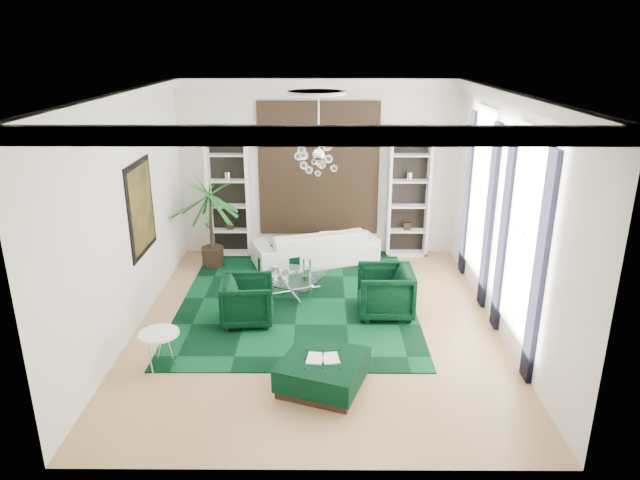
{
  "coord_description": "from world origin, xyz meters",
  "views": [
    {
      "loc": [
        0.1,
        -8.64,
        4.52
      ],
      "look_at": [
        0.05,
        0.5,
        1.32
      ],
      "focal_mm": 32.0,
      "sensor_mm": 36.0,
      "label": 1
    }
  ],
  "objects_px": {
    "sofa": "(316,246)",
    "coffee_table": "(291,285)",
    "armchair_right": "(385,292)",
    "palm": "(210,209)",
    "ottoman_front": "(323,373)",
    "ottoman_side": "(279,260)",
    "side_table": "(161,351)",
    "armchair_left": "(248,301)"
  },
  "relations": [
    {
      "from": "ottoman_side",
      "to": "ottoman_front",
      "type": "distance_m",
      "value": 4.43
    },
    {
      "from": "armchair_right",
      "to": "palm",
      "type": "distance_m",
      "value": 4.17
    },
    {
      "from": "side_table",
      "to": "sofa",
      "type": "bearing_deg",
      "value": 62.44
    },
    {
      "from": "sofa",
      "to": "armchair_left",
      "type": "relative_size",
      "value": 3.01
    },
    {
      "from": "armchair_right",
      "to": "palm",
      "type": "relative_size",
      "value": 0.37
    },
    {
      "from": "armchair_left",
      "to": "armchair_right",
      "type": "distance_m",
      "value": 2.36
    },
    {
      "from": "side_table",
      "to": "coffee_table",
      "type": "bearing_deg",
      "value": 55.48
    },
    {
      "from": "armchair_right",
      "to": "ottoman_front",
      "type": "xyz_separation_m",
      "value": [
        -1.07,
        -2.2,
        -0.21
      ]
    },
    {
      "from": "armchair_right",
      "to": "coffee_table",
      "type": "height_order",
      "value": "armchair_right"
    },
    {
      "from": "sofa",
      "to": "armchair_right",
      "type": "xyz_separation_m",
      "value": [
        1.23,
        -2.45,
        0.05
      ]
    },
    {
      "from": "coffee_table",
      "to": "ottoman_side",
      "type": "xyz_separation_m",
      "value": [
        -0.33,
        1.32,
        -0.0
      ]
    },
    {
      "from": "sofa",
      "to": "armchair_left",
      "type": "height_order",
      "value": "armchair_left"
    },
    {
      "from": "armchair_right",
      "to": "side_table",
      "type": "height_order",
      "value": "armchair_right"
    },
    {
      "from": "ottoman_front",
      "to": "side_table",
      "type": "xyz_separation_m",
      "value": [
        -2.35,
        0.46,
        0.06
      ]
    },
    {
      "from": "sofa",
      "to": "side_table",
      "type": "bearing_deg",
      "value": 42.97
    },
    {
      "from": "armchair_right",
      "to": "ottoman_side",
      "type": "height_order",
      "value": "armchair_right"
    },
    {
      "from": "ottoman_front",
      "to": "palm",
      "type": "relative_size",
      "value": 0.42
    },
    {
      "from": "armchair_right",
      "to": "coffee_table",
      "type": "xyz_separation_m",
      "value": [
        -1.67,
        0.81,
        -0.24
      ]
    },
    {
      "from": "sofa",
      "to": "ottoman_side",
      "type": "xyz_separation_m",
      "value": [
        -0.76,
        -0.32,
        -0.19
      ]
    },
    {
      "from": "ottoman_side",
      "to": "armchair_right",
      "type": "bearing_deg",
      "value": -46.89
    },
    {
      "from": "palm",
      "to": "coffee_table",
      "type": "bearing_deg",
      "value": -39.78
    },
    {
      "from": "sofa",
      "to": "armchair_left",
      "type": "bearing_deg",
      "value": 48.64
    },
    {
      "from": "coffee_table",
      "to": "ottoman_side",
      "type": "bearing_deg",
      "value": 104.06
    },
    {
      "from": "armchair_right",
      "to": "ottoman_side",
      "type": "xyz_separation_m",
      "value": [
        -2.0,
        2.13,
        -0.24
      ]
    },
    {
      "from": "palm",
      "to": "sofa",
      "type": "bearing_deg",
      "value": 5.1
    },
    {
      "from": "ottoman_side",
      "to": "side_table",
      "type": "bearing_deg",
      "value": -110.19
    },
    {
      "from": "sofa",
      "to": "palm",
      "type": "relative_size",
      "value": 1.03
    },
    {
      "from": "coffee_table",
      "to": "ottoman_side",
      "type": "distance_m",
      "value": 1.36
    },
    {
      "from": "armchair_right",
      "to": "palm",
      "type": "xyz_separation_m",
      "value": [
        -3.4,
        2.26,
        0.83
      ]
    },
    {
      "from": "sofa",
      "to": "ottoman_side",
      "type": "distance_m",
      "value": 0.85
    },
    {
      "from": "armchair_left",
      "to": "coffee_table",
      "type": "distance_m",
      "value": 1.32
    },
    {
      "from": "ottoman_front",
      "to": "palm",
      "type": "height_order",
      "value": "palm"
    },
    {
      "from": "armchair_left",
      "to": "sofa",
      "type": "bearing_deg",
      "value": -26.13
    },
    {
      "from": "ottoman_front",
      "to": "sofa",
      "type": "bearing_deg",
      "value": 92.01
    },
    {
      "from": "coffee_table",
      "to": "ottoman_front",
      "type": "xyz_separation_m",
      "value": [
        0.6,
        -3.01,
        0.02
      ]
    },
    {
      "from": "ottoman_front",
      "to": "ottoman_side",
      "type": "bearing_deg",
      "value": 102.07
    },
    {
      "from": "ottoman_side",
      "to": "sofa",
      "type": "bearing_deg",
      "value": 22.62
    },
    {
      "from": "sofa",
      "to": "armchair_left",
      "type": "distance_m",
      "value": 2.97
    },
    {
      "from": "armchair_left",
      "to": "coffee_table",
      "type": "bearing_deg",
      "value": -35.43
    },
    {
      "from": "ottoman_side",
      "to": "ottoman_front",
      "type": "bearing_deg",
      "value": -77.93
    },
    {
      "from": "coffee_table",
      "to": "side_table",
      "type": "bearing_deg",
      "value": -124.52
    },
    {
      "from": "sofa",
      "to": "coffee_table",
      "type": "bearing_deg",
      "value": 55.76
    }
  ]
}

